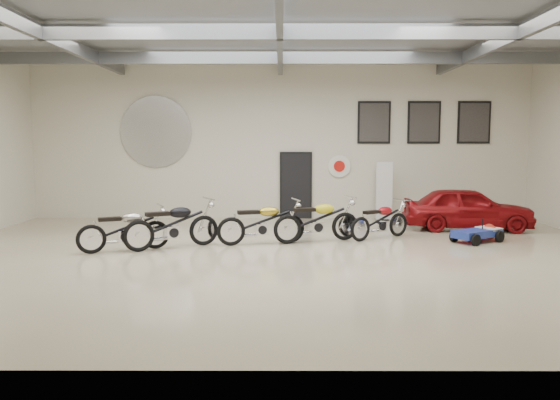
{
  "coord_description": "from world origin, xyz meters",
  "views": [
    {
      "loc": [
        0.04,
        -11.67,
        2.45
      ],
      "look_at": [
        0.0,
        1.2,
        1.1
      ],
      "focal_mm": 35.0,
      "sensor_mm": 36.0,
      "label": 1
    }
  ],
  "objects_px": {
    "motorcycle_red": "(380,220)",
    "motorcycle_black": "(172,224)",
    "motorcycle_yellow": "(317,219)",
    "go_kart": "(481,230)",
    "banner_stand": "(384,191)",
    "vintage_car": "(468,208)",
    "motorcycle_gold": "(261,222)",
    "motorcycle_silver": "(124,228)"
  },
  "relations": [
    {
      "from": "go_kart",
      "to": "motorcycle_yellow",
      "type": "bearing_deg",
      "value": 148.51
    },
    {
      "from": "motorcycle_black",
      "to": "motorcycle_red",
      "type": "distance_m",
      "value": 5.22
    },
    {
      "from": "motorcycle_red",
      "to": "motorcycle_black",
      "type": "bearing_deg",
      "value": 159.9
    },
    {
      "from": "motorcycle_black",
      "to": "motorcycle_gold",
      "type": "relative_size",
      "value": 1.05
    },
    {
      "from": "go_kart",
      "to": "vintage_car",
      "type": "distance_m",
      "value": 1.94
    },
    {
      "from": "banner_stand",
      "to": "motorcycle_yellow",
      "type": "relative_size",
      "value": 0.85
    },
    {
      "from": "motorcycle_gold",
      "to": "motorcycle_red",
      "type": "height_order",
      "value": "motorcycle_gold"
    },
    {
      "from": "motorcycle_black",
      "to": "motorcycle_yellow",
      "type": "relative_size",
      "value": 1.02
    },
    {
      "from": "motorcycle_black",
      "to": "motorcycle_yellow",
      "type": "height_order",
      "value": "motorcycle_black"
    },
    {
      "from": "go_kart",
      "to": "motorcycle_red",
      "type": "bearing_deg",
      "value": 138.87
    },
    {
      "from": "motorcycle_black",
      "to": "go_kart",
      "type": "height_order",
      "value": "motorcycle_black"
    },
    {
      "from": "banner_stand",
      "to": "vintage_car",
      "type": "height_order",
      "value": "banner_stand"
    },
    {
      "from": "banner_stand",
      "to": "motorcycle_black",
      "type": "height_order",
      "value": "banner_stand"
    },
    {
      "from": "motorcycle_gold",
      "to": "vintage_car",
      "type": "height_order",
      "value": "vintage_car"
    },
    {
      "from": "motorcycle_black",
      "to": "motorcycle_red",
      "type": "relative_size",
      "value": 1.17
    },
    {
      "from": "motorcycle_black",
      "to": "vintage_car",
      "type": "xyz_separation_m",
      "value": [
        7.81,
        2.81,
        0.03
      ]
    },
    {
      "from": "motorcycle_red",
      "to": "motorcycle_gold",
      "type": "bearing_deg",
      "value": 159.49
    },
    {
      "from": "motorcycle_red",
      "to": "banner_stand",
      "type": "bearing_deg",
      "value": 43.27
    },
    {
      "from": "motorcycle_silver",
      "to": "motorcycle_gold",
      "type": "xyz_separation_m",
      "value": [
        3.08,
        0.87,
        0.03
      ]
    },
    {
      "from": "motorcycle_silver",
      "to": "motorcycle_red",
      "type": "bearing_deg",
      "value": -10.15
    },
    {
      "from": "motorcycle_yellow",
      "to": "go_kart",
      "type": "height_order",
      "value": "motorcycle_yellow"
    },
    {
      "from": "motorcycle_black",
      "to": "vintage_car",
      "type": "height_order",
      "value": "vintage_car"
    },
    {
      "from": "motorcycle_gold",
      "to": "motorcycle_silver",
      "type": "bearing_deg",
      "value": -180.0
    },
    {
      "from": "motorcycle_silver",
      "to": "motorcycle_yellow",
      "type": "xyz_separation_m",
      "value": [
        4.44,
        1.17,
        0.04
      ]
    },
    {
      "from": "banner_stand",
      "to": "motorcycle_red",
      "type": "relative_size",
      "value": 0.97
    },
    {
      "from": "motorcycle_black",
      "to": "motorcycle_gold",
      "type": "xyz_separation_m",
      "value": [
        2.05,
        0.55,
        -0.03
      ]
    },
    {
      "from": "motorcycle_yellow",
      "to": "motorcycle_black",
      "type": "bearing_deg",
      "value": 175.12
    },
    {
      "from": "go_kart",
      "to": "motorcycle_black",
      "type": "bearing_deg",
      "value": 154.51
    },
    {
      "from": "motorcycle_red",
      "to": "motorcycle_yellow",
      "type": "bearing_deg",
      "value": 160.65
    },
    {
      "from": "motorcycle_silver",
      "to": "motorcycle_red",
      "type": "xyz_separation_m",
      "value": [
        6.08,
        1.62,
        -0.03
      ]
    },
    {
      "from": "banner_stand",
      "to": "go_kart",
      "type": "relative_size",
      "value": 1.16
    },
    {
      "from": "motorcycle_silver",
      "to": "go_kart",
      "type": "distance_m",
      "value": 8.63
    },
    {
      "from": "banner_stand",
      "to": "vintage_car",
      "type": "xyz_separation_m",
      "value": [
        2.01,
        -1.85,
        -0.32
      ]
    },
    {
      "from": "go_kart",
      "to": "motorcycle_gold",
      "type": "bearing_deg",
      "value": 151.43
    },
    {
      "from": "vintage_car",
      "to": "motorcycle_black",
      "type": "bearing_deg",
      "value": 115.76
    },
    {
      "from": "motorcycle_yellow",
      "to": "go_kart",
      "type": "bearing_deg",
      "value": -17.87
    },
    {
      "from": "banner_stand",
      "to": "vintage_car",
      "type": "bearing_deg",
      "value": -43.57
    },
    {
      "from": "motorcycle_silver",
      "to": "motorcycle_gold",
      "type": "bearing_deg",
      "value": -9.21
    },
    {
      "from": "motorcycle_silver",
      "to": "motorcycle_yellow",
      "type": "height_order",
      "value": "motorcycle_yellow"
    },
    {
      "from": "motorcycle_yellow",
      "to": "vintage_car",
      "type": "xyz_separation_m",
      "value": [
        4.39,
        1.96,
        0.04
      ]
    },
    {
      "from": "motorcycle_black",
      "to": "motorcycle_yellow",
      "type": "distance_m",
      "value": 3.52
    },
    {
      "from": "vintage_car",
      "to": "motorcycle_red",
      "type": "bearing_deg",
      "value": 124.89
    }
  ]
}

